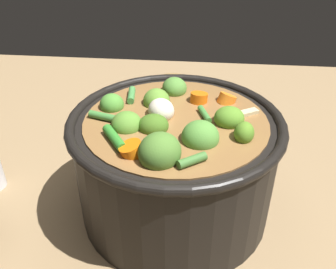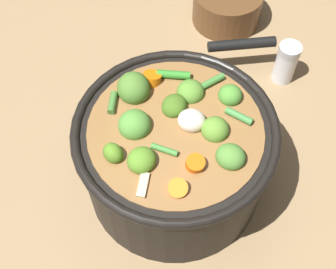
{
  "view_description": "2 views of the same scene",
  "coord_description": "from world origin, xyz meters",
  "views": [
    {
      "loc": [
        0.03,
        -0.38,
        0.36
      ],
      "look_at": [
        -0.01,
        0.01,
        0.11
      ],
      "focal_mm": 38.82,
      "sensor_mm": 36.0,
      "label": 1
    },
    {
      "loc": [
        0.25,
        0.2,
        0.62
      ],
      "look_at": [
        0.01,
        -0.0,
        0.13
      ],
      "focal_mm": 49.13,
      "sensor_mm": 36.0,
      "label": 2
    }
  ],
  "objects": [
    {
      "name": "ground_plane",
      "position": [
        0.0,
        0.0,
        0.0
      ],
      "size": [
        1.1,
        1.1,
        0.0
      ],
      "primitive_type": "plane",
      "color": "#8C704C"
    },
    {
      "name": "cooking_pot",
      "position": [
        -0.0,
        -0.0,
        0.08
      ],
      "size": [
        0.26,
        0.26,
        0.17
      ],
      "color": "black",
      "rests_on": "ground_plane"
    },
    {
      "name": "wooden_spoon",
      "position": [
        -0.04,
        0.36,
        0.01
      ],
      "size": [
        0.21,
        0.16,
        0.02
      ],
      "color": "olive",
      "rests_on": "ground_plane"
    }
  ]
}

